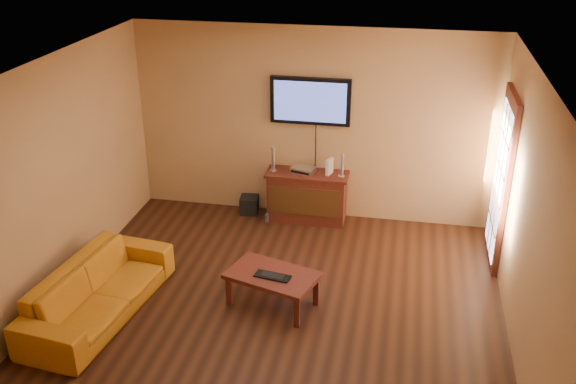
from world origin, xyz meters
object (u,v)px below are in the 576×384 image
(speaker_right, at_px, (342,166))
(subwoofer, at_px, (249,205))
(media_console, at_px, (307,196))
(speaker_left, at_px, (273,160))
(coffee_table, at_px, (272,278))
(television, at_px, (310,101))
(game_console, at_px, (330,167))
(av_receiver, at_px, (303,170))
(sofa, at_px, (97,283))
(keyboard, at_px, (273,276))
(bottle, at_px, (267,219))

(speaker_right, distance_m, subwoofer, 1.53)
(media_console, xyz_separation_m, speaker_left, (-0.48, -0.01, 0.52))
(media_console, height_order, speaker_right, speaker_right)
(media_console, xyz_separation_m, coffee_table, (-0.03, -2.16, -0.01))
(television, relative_size, game_console, 4.88)
(av_receiver, distance_m, game_console, 0.37)
(coffee_table, height_order, sofa, sofa)
(game_console, bearing_deg, subwoofer, -164.83)
(speaker_left, xyz_separation_m, keyboard, (0.47, -2.22, -0.46))
(av_receiver, xyz_separation_m, bottle, (-0.46, -0.28, -0.67))
(av_receiver, relative_size, subwoofer, 1.24)
(television, xyz_separation_m, av_receiver, (-0.06, -0.16, -0.94))
(media_console, height_order, coffee_table, media_console)
(sofa, distance_m, keyboard, 1.91)
(television, bearing_deg, speaker_left, -158.89)
(keyboard, bearing_deg, bottle, 104.61)
(keyboard, bearing_deg, av_receiver, 91.25)
(television, bearing_deg, bottle, -139.80)
(game_console, distance_m, bottle, 1.15)
(media_console, xyz_separation_m, television, (0.00, 0.18, 1.34))
(coffee_table, xyz_separation_m, keyboard, (0.02, -0.07, 0.07))
(game_console, relative_size, subwoofer, 0.88)
(media_console, distance_m, game_console, 0.56)
(av_receiver, xyz_separation_m, subwoofer, (-0.80, 0.03, -0.63))
(coffee_table, distance_m, av_receiver, 2.22)
(television, xyz_separation_m, coffee_table, (-0.03, -2.34, -1.35))
(game_console, bearing_deg, speaker_right, 1.73)
(speaker_left, bearing_deg, media_console, 0.60)
(coffee_table, bearing_deg, television, 89.35)
(subwoofer, bearing_deg, keyboard, -75.43)
(sofa, distance_m, subwoofer, 2.93)
(television, distance_m, speaker_right, 0.98)
(speaker_left, relative_size, bottle, 1.97)
(sofa, bearing_deg, television, -26.03)
(sofa, height_order, game_console, game_console)
(keyboard, bearing_deg, subwoofer, 110.42)
(bottle, bearing_deg, subwoofer, 137.08)
(coffee_table, relative_size, speaker_right, 3.34)
(game_console, relative_size, keyboard, 0.54)
(coffee_table, xyz_separation_m, av_receiver, (-0.03, 2.18, 0.40))
(subwoofer, bearing_deg, bottle, -48.77)
(television, distance_m, bottle, 1.75)
(subwoofer, bearing_deg, media_console, -9.33)
(media_console, bearing_deg, subwoofer, 176.52)
(sofa, xyz_separation_m, keyboard, (1.85, 0.46, 0.02))
(media_console, height_order, speaker_left, speaker_left)
(speaker_right, distance_m, game_console, 0.19)
(keyboard, bearing_deg, television, 89.77)
(speaker_left, distance_m, bottle, 0.84)
(media_console, bearing_deg, av_receiver, 158.77)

